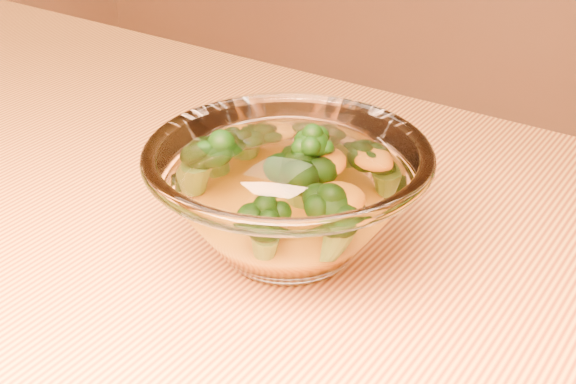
{
  "coord_description": "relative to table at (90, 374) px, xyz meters",
  "views": [
    {
      "loc": [
        0.38,
        -0.3,
        1.07
      ],
      "look_at": [
        0.12,
        0.1,
        0.8
      ],
      "focal_mm": 50.0,
      "sensor_mm": 36.0,
      "label": 1
    }
  ],
  "objects": [
    {
      "name": "cheese_sauce",
      "position": [
        0.12,
        0.1,
        0.13
      ],
      "size": [
        0.1,
        0.1,
        0.03
      ],
      "primitive_type": "ellipsoid",
      "color": "orange",
      "rests_on": "glass_bowl"
    },
    {
      "name": "table",
      "position": [
        0.0,
        0.0,
        0.0
      ],
      "size": [
        1.2,
        0.8,
        0.75
      ],
      "color": "gold",
      "rests_on": "ground"
    },
    {
      "name": "broccoli_heap",
      "position": [
        0.11,
        0.1,
        0.15
      ],
      "size": [
        0.13,
        0.13,
        0.07
      ],
      "color": "black",
      "rests_on": "cheese_sauce"
    },
    {
      "name": "glass_bowl",
      "position": [
        0.12,
        0.1,
        0.14
      ],
      "size": [
        0.19,
        0.19,
        0.09
      ],
      "color": "white",
      "rests_on": "table"
    }
  ]
}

